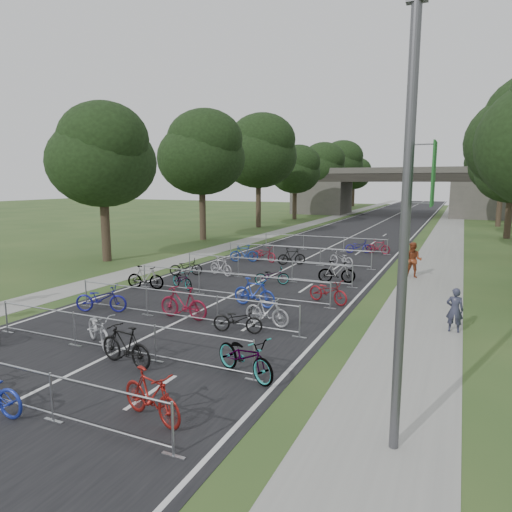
{
  "coord_description": "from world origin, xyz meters",
  "views": [
    {
      "loc": [
        9.21,
        -6.46,
        5.08
      ],
      "look_at": [
        -0.77,
        15.61,
        1.1
      ],
      "focal_mm": 32.0,
      "sensor_mm": 36.0,
      "label": 1
    }
  ],
  "objects_px": {
    "lamppost": "(407,227)",
    "pedestrian_a": "(455,310)",
    "overpass_bridge": "(396,192)",
    "pedestrian_b": "(413,260)"
  },
  "relations": [
    {
      "from": "lamppost",
      "to": "pedestrian_a",
      "type": "xyz_separation_m",
      "value": [
        0.87,
        7.91,
        -3.51
      ]
    },
    {
      "from": "overpass_bridge",
      "to": "pedestrian_b",
      "type": "bearing_deg",
      "value": -81.4
    },
    {
      "from": "pedestrian_b",
      "to": "overpass_bridge",
      "type": "bearing_deg",
      "value": 107.52
    },
    {
      "from": "overpass_bridge",
      "to": "lamppost",
      "type": "xyz_separation_m",
      "value": [
        8.33,
        -63.0,
        0.75
      ]
    },
    {
      "from": "overpass_bridge",
      "to": "pedestrian_a",
      "type": "height_order",
      "value": "overpass_bridge"
    },
    {
      "from": "overpass_bridge",
      "to": "pedestrian_b",
      "type": "distance_m",
      "value": 46.95
    },
    {
      "from": "lamppost",
      "to": "overpass_bridge",
      "type": "bearing_deg",
      "value": 97.53
    },
    {
      "from": "pedestrian_a",
      "to": "lamppost",
      "type": "bearing_deg",
      "value": 84.16
    },
    {
      "from": "lamppost",
      "to": "pedestrian_a",
      "type": "distance_m",
      "value": 8.7
    },
    {
      "from": "lamppost",
      "to": "pedestrian_a",
      "type": "height_order",
      "value": "lamppost"
    }
  ]
}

